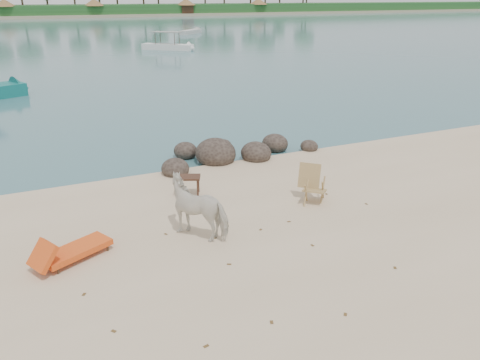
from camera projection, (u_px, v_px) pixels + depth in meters
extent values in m
plane|color=#346368|center=(45.00, 27.00, 87.11)|extent=(400.00, 400.00, 0.00)
cube|color=tan|center=(32.00, 13.00, 155.00)|extent=(420.00, 90.00, 1.40)
cube|color=#1E4C1E|center=(35.00, 10.00, 124.60)|extent=(420.00, 18.00, 2.40)
ellipsoid|color=black|center=(175.00, 170.00, 15.38)|extent=(0.91, 1.00, 0.68)
ellipsoid|color=black|center=(216.00, 154.00, 16.58)|extent=(1.42, 1.56, 1.07)
ellipsoid|color=black|center=(256.00, 154.00, 16.80)|extent=(1.08, 1.19, 0.81)
ellipsoid|color=black|center=(275.00, 144.00, 17.94)|extent=(0.98, 1.08, 0.74)
ellipsoid|color=black|center=(309.00, 147.00, 17.79)|extent=(0.65, 0.72, 0.49)
ellipsoid|color=black|center=(185.00, 152.00, 17.16)|extent=(0.86, 0.94, 0.64)
ellipsoid|color=black|center=(224.00, 146.00, 17.96)|extent=(0.60, 0.66, 0.45)
imported|color=beige|center=(200.00, 207.00, 11.30)|extent=(1.71, 1.81, 1.45)
plane|color=brown|center=(326.00, 195.00, 13.81)|extent=(0.13, 0.13, 0.00)
plane|color=brown|center=(206.00, 347.00, 7.83)|extent=(0.12, 0.12, 0.00)
plane|color=brown|center=(345.00, 316.00, 8.60)|extent=(0.14, 0.14, 0.00)
plane|color=brown|center=(166.00, 235.00, 11.49)|extent=(0.13, 0.13, 0.00)
plane|color=brown|center=(114.00, 332.00, 8.17)|extent=(0.14, 0.14, 0.00)
plane|color=brown|center=(261.00, 231.00, 11.71)|extent=(0.14, 0.14, 0.00)
plane|color=brown|center=(322.00, 197.00, 13.64)|extent=(0.13, 0.13, 0.00)
plane|color=brown|center=(229.00, 265.00, 10.21)|extent=(0.14, 0.14, 0.00)
plane|color=brown|center=(272.00, 324.00, 8.40)|extent=(0.13, 0.13, 0.00)
plane|color=brown|center=(312.00, 246.00, 10.98)|extent=(0.11, 0.11, 0.00)
plane|color=brown|center=(366.00, 205.00, 13.15)|extent=(0.10, 0.10, 0.00)
plane|color=brown|center=(84.00, 296.00, 9.18)|extent=(0.14, 0.14, 0.00)
plane|color=brown|center=(395.00, 269.00, 10.07)|extent=(0.14, 0.14, 0.00)
plane|color=brown|center=(289.00, 223.00, 12.12)|extent=(0.11, 0.11, 0.00)
plane|color=brown|center=(215.00, 239.00, 11.30)|extent=(0.12, 0.12, 0.00)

